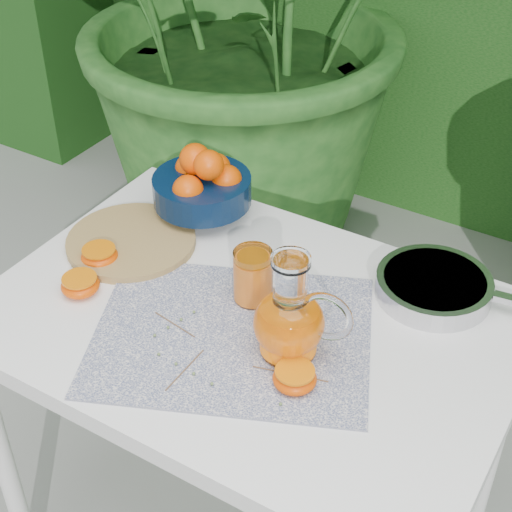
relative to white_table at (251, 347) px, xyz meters
The scene contains 9 objects.
white_table is the anchor object (origin of this frame).
placemat 0.11m from the white_table, 90.57° to the right, with size 0.51×0.39×0.00m, color #0D1B4B.
cutting_board 0.36m from the white_table, 169.09° to the left, with size 0.28×0.28×0.02m, color #9D7F47.
fruit_bowl 0.40m from the white_table, 138.09° to the left, with size 0.22×0.22×0.17m.
juice_pitcher 0.20m from the white_table, 23.45° to the right, with size 0.19×0.14×0.21m.
juice_tumbler 0.15m from the white_table, 115.96° to the left, with size 0.08×0.08×0.11m.
saute_pan 0.38m from the white_table, 40.98° to the left, with size 0.41×0.25×0.04m.
orange_halves 0.22m from the white_table, 154.64° to the right, with size 0.60×0.18×0.04m.
thyme_sprigs 0.16m from the white_table, 85.26° to the right, with size 0.36×0.22×0.01m.
Camera 1 is at (0.66, -0.96, 1.73)m, focal length 55.00 mm.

